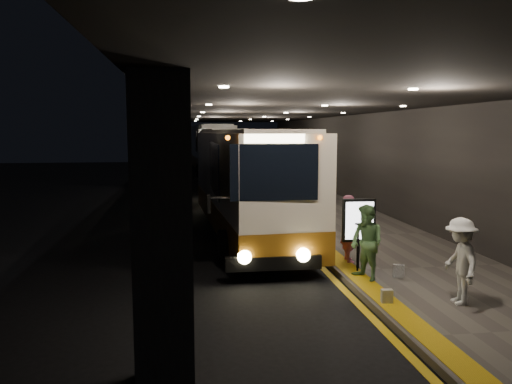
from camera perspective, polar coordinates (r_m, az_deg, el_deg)
ground at (r=15.35m, az=-3.34°, el=-6.64°), size 90.00×90.00×0.00m
lane_line_white at (r=20.21m, az=-9.57°, el=-3.40°), size 0.12×50.00×0.01m
kerb_stripe_yellow at (r=20.50m, az=2.12°, el=-3.15°), size 0.18×50.00×0.01m
sidewalk at (r=21.03m, az=8.58°, el=-2.78°), size 4.50×50.00×0.15m
tactile_strip at (r=20.57m, az=3.49°, el=-2.70°), size 0.50×50.00×0.01m
terminal_wall at (r=21.49m, az=14.51°, el=5.13°), size 0.10×50.00×6.00m
support_columns at (r=18.93m, az=-8.89°, el=2.62°), size 0.80×24.80×4.40m
canopy at (r=20.23m, az=2.60°, el=9.78°), size 9.00×50.00×0.40m
coach_main at (r=17.10m, az=-1.16°, el=0.58°), size 3.04×11.50×3.55m
coach_second at (r=33.21m, az=-3.96°, el=3.74°), size 2.70×11.63×3.64m
coach_third at (r=43.63m, az=-5.18°, el=4.75°), size 3.39×12.96×4.03m
passenger_boarding at (r=13.50m, az=10.61°, el=-4.11°), size 0.46×0.67×1.79m
passenger_waiting_green at (r=11.94m, az=12.54°, el=-5.67°), size 0.82×1.00×1.76m
passenger_waiting_white at (r=10.87m, az=22.31°, el=-7.31°), size 0.65×1.18×1.75m
bag_polka at (r=12.46m, az=15.98°, el=-8.68°), size 0.28×0.21×0.31m
bag_plain at (r=10.63m, az=14.73°, el=-11.45°), size 0.24×0.15×0.28m
info_sign at (r=12.80m, az=11.68°, el=-3.34°), size 0.84×0.13×1.78m
stanchion_post at (r=12.65m, az=11.57°, el=-6.25°), size 0.05×0.05×1.19m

